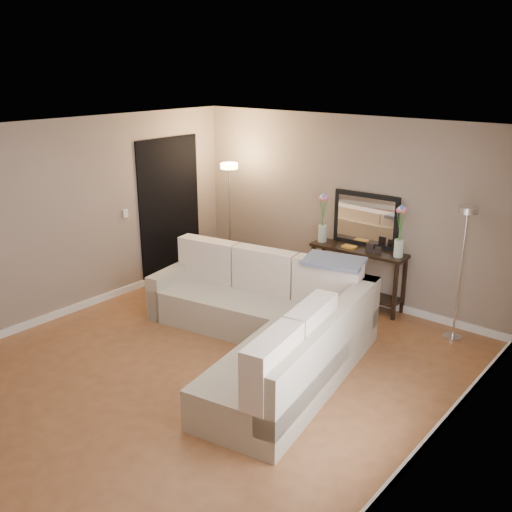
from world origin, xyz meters
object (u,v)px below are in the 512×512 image
Objects in this scene: floor_lamp_lit at (230,198)px; floor_lamp_unlit at (463,247)px; sectional_sofa at (268,321)px; console_table at (352,272)px.

floor_lamp_lit is 1.09× the size of floor_lamp_unlit.
sectional_sofa is 2.66m from floor_lamp_lit.
console_table is at bearing 175.45° from floor_lamp_unlit.
console_table is at bearing 88.67° from sectional_sofa.
floor_lamp_lit is (-1.97, 1.52, 0.92)m from sectional_sofa.
console_table is 0.75× the size of floor_lamp_lit.
sectional_sofa is 1.79× the size of floor_lamp_lit.
sectional_sofa reaches higher than console_table.
sectional_sofa is at bearing -132.94° from floor_lamp_unlit.
floor_lamp_unlit is at bearing 47.06° from sectional_sofa.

